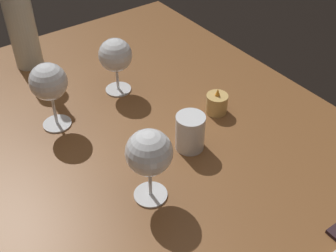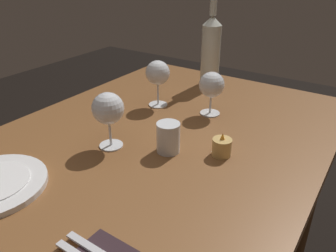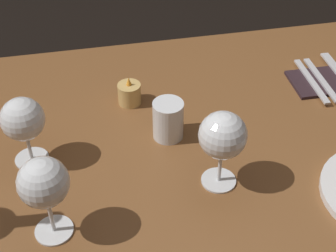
# 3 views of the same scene
# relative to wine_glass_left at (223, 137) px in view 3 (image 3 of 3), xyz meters

# --- Properties ---
(dining_table) EXTENTS (1.30, 0.90, 0.74)m
(dining_table) POSITION_rel_wine_glass_left_xyz_m (-0.09, 0.08, -0.20)
(dining_table) COLOR brown
(dining_table) RESTS_ON ground
(wine_glass_left) EXTENTS (0.09, 0.09, 0.16)m
(wine_glass_left) POSITION_rel_wine_glass_left_xyz_m (0.00, 0.00, 0.00)
(wine_glass_left) COLOR white
(wine_glass_left) RESTS_ON dining_table
(wine_glass_right) EXTENTS (0.08, 0.08, 0.16)m
(wine_glass_right) POSITION_rel_wine_glass_left_xyz_m (-0.31, -0.06, 0.00)
(wine_glass_right) COLOR white
(wine_glass_right) RESTS_ON dining_table
(wine_glass_centre) EXTENTS (0.08, 0.08, 0.15)m
(wine_glass_centre) POSITION_rel_wine_glass_left_xyz_m (-0.34, 0.13, -0.01)
(wine_glass_centre) COLOR white
(wine_glass_centre) RESTS_ON dining_table
(water_tumbler) EXTENTS (0.06, 0.06, 0.08)m
(water_tumbler) POSITION_rel_wine_glass_left_xyz_m (-0.07, 0.15, -0.07)
(water_tumbler) COLOR white
(water_tumbler) RESTS_ON dining_table
(votive_candle) EXTENTS (0.05, 0.05, 0.07)m
(votive_candle) POSITION_rel_wine_glass_left_xyz_m (-0.13, 0.28, -0.09)
(votive_candle) COLOR #DBB266
(votive_candle) RESTS_ON dining_table
(folded_napkin) EXTENTS (0.19, 0.11, 0.01)m
(folded_napkin) POSITION_rel_wine_glass_left_xyz_m (0.35, 0.26, -0.11)
(folded_napkin) COLOR #2D1E23
(folded_napkin) RESTS_ON dining_table
(fork_inner) EXTENTS (0.02, 0.18, 0.00)m
(fork_inner) POSITION_rel_wine_glass_left_xyz_m (0.33, 0.26, -0.10)
(fork_inner) COLOR silver
(fork_inner) RESTS_ON folded_napkin
(fork_outer) EXTENTS (0.02, 0.18, 0.00)m
(fork_outer) POSITION_rel_wine_glass_left_xyz_m (0.30, 0.26, -0.10)
(fork_outer) COLOR silver
(fork_outer) RESTS_ON folded_napkin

